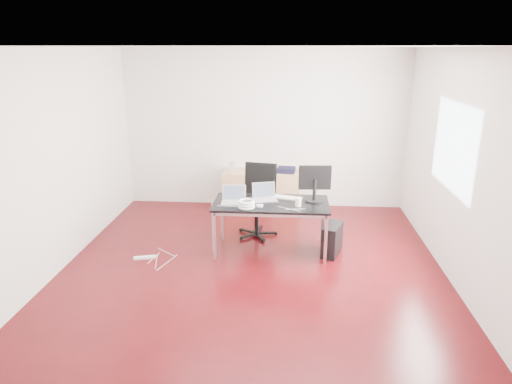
# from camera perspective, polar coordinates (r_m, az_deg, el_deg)

# --- Properties ---
(room_shell) EXTENTS (5.00, 5.00, 5.00)m
(room_shell) POSITION_cam_1_polar(r_m,az_deg,el_deg) (5.73, -0.05, 3.61)
(room_shell) COLOR #3C060A
(room_shell) RESTS_ON ground
(desk) EXTENTS (1.60, 0.80, 0.73)m
(desk) POSITION_cam_1_polar(r_m,az_deg,el_deg) (6.37, 1.90, -1.77)
(desk) COLOR black
(desk) RESTS_ON ground
(office_chair) EXTENTS (0.56, 0.58, 1.08)m
(office_chair) POSITION_cam_1_polar(r_m,az_deg,el_deg) (6.99, 0.25, -0.60)
(office_chair) COLOR black
(office_chair) RESTS_ON ground
(filing_cabinet_left) EXTENTS (0.50, 0.50, 0.70)m
(filing_cabinet_left) POSITION_cam_1_polar(r_m,az_deg,el_deg) (8.20, -2.33, 0.28)
(filing_cabinet_left) COLOR tan
(filing_cabinet_left) RESTS_ON ground
(filing_cabinet_right) EXTENTS (0.50, 0.50, 0.70)m
(filing_cabinet_right) POSITION_cam_1_polar(r_m,az_deg,el_deg) (8.15, 3.63, 0.15)
(filing_cabinet_right) COLOR tan
(filing_cabinet_right) RESTS_ON ground
(pc_tower) EXTENTS (0.34, 0.49, 0.44)m
(pc_tower) POSITION_cam_1_polar(r_m,az_deg,el_deg) (6.51, 9.49, -5.88)
(pc_tower) COLOR black
(pc_tower) RESTS_ON ground
(wastebasket) EXTENTS (0.31, 0.31, 0.28)m
(wastebasket) POSITION_cam_1_polar(r_m,az_deg,el_deg) (8.26, -0.89, -1.10)
(wastebasket) COLOR black
(wastebasket) RESTS_ON ground
(power_strip) EXTENTS (0.31, 0.13, 0.04)m
(power_strip) POSITION_cam_1_polar(r_m,az_deg,el_deg) (6.55, -13.75, -7.97)
(power_strip) COLOR white
(power_strip) RESTS_ON ground
(laptop_left) EXTENTS (0.34, 0.26, 0.23)m
(laptop_left) POSITION_cam_1_polar(r_m,az_deg,el_deg) (6.34, -2.82, -0.84)
(laptop_left) COLOR silver
(laptop_left) RESTS_ON desk
(laptop_right) EXTENTS (0.39, 0.33, 0.23)m
(laptop_right) POSITION_cam_1_polar(r_m,az_deg,el_deg) (6.44, 1.07, -0.51)
(laptop_right) COLOR silver
(laptop_right) RESTS_ON desk
(monitor) EXTENTS (0.45, 0.26, 0.51)m
(monitor) POSITION_cam_1_polar(r_m,az_deg,el_deg) (6.39, 7.35, 1.32)
(monitor) COLOR black
(monitor) RESTS_ON desk
(keyboard) EXTENTS (0.46, 0.26, 0.02)m
(keyboard) POSITION_cam_1_polar(r_m,az_deg,el_deg) (6.54, 3.84, -0.70)
(keyboard) COLOR white
(keyboard) RESTS_ON desk
(cup_white) EXTENTS (0.10, 0.10, 0.12)m
(cup_white) POSITION_cam_1_polar(r_m,az_deg,el_deg) (6.21, 5.28, -1.26)
(cup_white) COLOR white
(cup_white) RESTS_ON desk
(cup_brown) EXTENTS (0.09, 0.09, 0.10)m
(cup_brown) POSITION_cam_1_polar(r_m,az_deg,el_deg) (6.32, 5.38, -1.02)
(cup_brown) COLOR brown
(cup_brown) RESTS_ON desk
(cable_coil) EXTENTS (0.24, 0.24, 0.11)m
(cable_coil) POSITION_cam_1_polar(r_m,az_deg,el_deg) (6.12, -1.21, -1.53)
(cable_coil) COLOR white
(cable_coil) RESTS_ON desk
(power_adapter) EXTENTS (0.08, 0.08, 0.03)m
(power_adapter) POSITION_cam_1_polar(r_m,az_deg,el_deg) (6.17, 0.50, -1.74)
(power_adapter) COLOR white
(power_adapter) RESTS_ON desk
(speaker) EXTENTS (0.09, 0.08, 0.18)m
(speaker) POSITION_cam_1_polar(r_m,az_deg,el_deg) (8.02, -3.05, 3.15)
(speaker) COLOR #9E9E9E
(speaker) RESTS_ON filing_cabinet_left
(navy_garment) EXTENTS (0.33, 0.28, 0.09)m
(navy_garment) POSITION_cam_1_polar(r_m,az_deg,el_deg) (8.01, 3.81, 2.78)
(navy_garment) COLOR black
(navy_garment) RESTS_ON filing_cabinet_right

